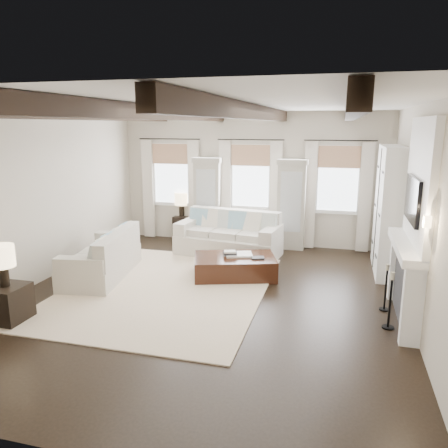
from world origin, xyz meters
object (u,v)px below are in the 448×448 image
(ottoman, at_px, (235,266))
(side_table_front, at_px, (7,303))
(sofa_back, at_px, (229,237))
(sofa_left, at_px, (105,258))
(side_table_back, at_px, (182,227))

(ottoman, xyz_separation_m, side_table_front, (-2.83, -2.80, 0.08))
(sofa_back, height_order, sofa_left, sofa_back)
(sofa_back, bearing_deg, sofa_left, -132.99)
(sofa_left, xyz_separation_m, side_table_front, (-0.39, -2.16, -0.09))
(ottoman, bearing_deg, side_table_back, 110.77)
(side_table_front, xyz_separation_m, side_table_back, (0.81, 5.32, 0.02))
(ottoman, height_order, side_table_back, side_table_back)
(side_table_front, bearing_deg, sofa_back, 61.08)
(sofa_left, distance_m, side_table_back, 3.19)
(side_table_front, distance_m, side_table_back, 5.38)
(sofa_back, relative_size, ottoman, 1.56)
(sofa_left, relative_size, side_table_back, 3.77)
(side_table_front, relative_size, side_table_back, 0.95)
(sofa_back, distance_m, side_table_front, 4.87)
(sofa_back, xyz_separation_m, side_table_back, (-1.54, 1.06, -0.11))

